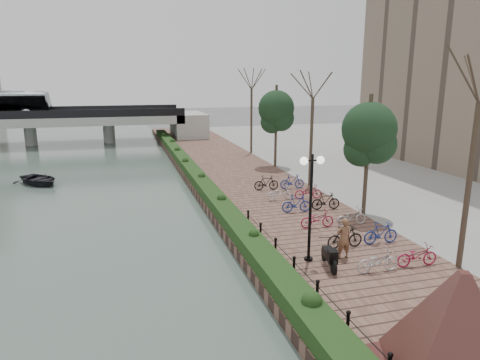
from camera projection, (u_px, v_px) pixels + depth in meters
name	position (u px, v px, depth m)	size (l,w,h in m)	color
ground	(289.00, 338.00, 13.05)	(220.00, 220.00, 0.00)	#59595B
promenade	(249.00, 187.00, 30.45)	(8.00, 75.00, 0.50)	brown
inland_pavement	(438.00, 174.00, 34.63)	(24.00, 75.00, 0.50)	gray
hedge	(196.00, 175.00, 31.78)	(1.10, 56.00, 0.60)	#1A3312
chain_fence	(305.00, 279.00, 15.10)	(0.10, 14.10, 0.70)	black
granite_monument	(457.00, 331.00, 9.91)	(5.26, 5.26, 3.00)	#45211D
lamppost	(311.00, 184.00, 16.78)	(1.02, 0.32, 4.40)	black
motorcycle	(329.00, 255.00, 16.75)	(0.51, 1.63, 1.02)	black
pedestrian	(344.00, 238.00, 17.55)	(0.63, 0.41, 1.72)	brown
bicycle_parking	(324.00, 211.00, 22.53)	(2.40, 14.69, 1.00)	silver
street_trees	(334.00, 147.00, 26.19)	(3.20, 37.12, 6.80)	#3A2E22
bridge	(23.00, 117.00, 50.40)	(36.00, 10.77, 6.50)	gray
boat	(39.00, 179.00, 32.06)	(2.74, 3.84, 0.80)	black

